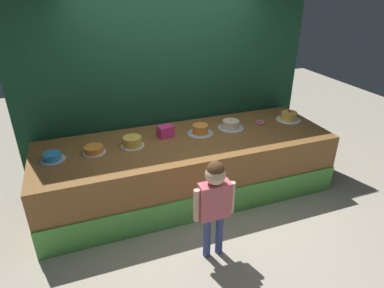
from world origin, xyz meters
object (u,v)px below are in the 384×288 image
cake_center_right (200,130)px  cake_center_left (132,142)px  child_figure (215,197)px  cake_right (231,125)px  donut (260,123)px  pink_box (165,131)px  cake_far_left (52,157)px  cake_left (94,150)px  cake_far_right (289,116)px

cake_center_right → cake_center_left: bearing=-176.6°
child_figure → cake_right: 1.55m
donut → pink_box: bearing=177.9°
cake_far_left → cake_right: cake_right is taller
pink_box → cake_center_right: 0.46m
cake_center_right → child_figure: bearing=-105.7°
pink_box → cake_left: pink_box is taller
donut → cake_right: cake_right is taller
cake_far_left → cake_left: bearing=2.3°
pink_box → child_figure: bearing=-85.9°
cake_center_right → pink_box: bearing=171.3°
pink_box → cake_far_left: bearing=-173.5°
cake_center_left → cake_far_right: cake_center_left is taller
cake_right → pink_box: bearing=177.0°
donut → cake_far_left: (-2.75, -0.11, 0.02)m
cake_far_left → cake_far_right: cake_far_right is taller
cake_left → cake_right: bearing=2.8°
cake_far_right → donut: bearing=176.3°
cake_center_left → cake_right: (1.38, 0.08, -0.01)m
cake_left → cake_center_left: bearing=1.7°
cake_far_right → child_figure: bearing=-143.6°
pink_box → donut: (1.38, -0.05, -0.06)m
child_figure → cake_center_left: bearing=114.2°
donut → cake_left: size_ratio=0.51×
donut → cake_center_left: 1.84m
cake_center_left → cake_far_right: size_ratio=0.82×
child_figure → cake_center_left: (-0.56, 1.24, 0.13)m
cake_far_left → cake_center_left: cake_center_left is taller
child_figure → cake_center_left: 1.36m
donut → cake_center_right: bearing=-178.8°
donut → cake_far_left: cake_far_left is taller
donut → cake_right: bearing=179.6°
cake_center_left → cake_center_right: 0.92m
cake_center_right → cake_right: bearing=2.8°
cake_center_right → cake_far_left: bearing=-177.3°
cake_left → donut: bearing=2.2°
child_figure → donut: 1.83m
cake_left → cake_right: cake_right is taller
child_figure → cake_left: 1.59m
cake_far_left → cake_far_right: 3.21m
pink_box → cake_far_right: (1.83, -0.08, -0.02)m
cake_center_right → cake_far_right: 1.38m
cake_far_right → cake_far_left: bearing=-178.6°
cake_far_left → cake_left: cake_far_left is taller
cake_left → cake_center_right: 1.38m
cake_left → cake_right: 1.84m
pink_box → cake_center_left: (-0.46, -0.12, -0.01)m
donut → cake_right: (-0.46, 0.00, 0.03)m
cake_left → cake_far_right: 2.75m
pink_box → donut: size_ratio=1.39×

